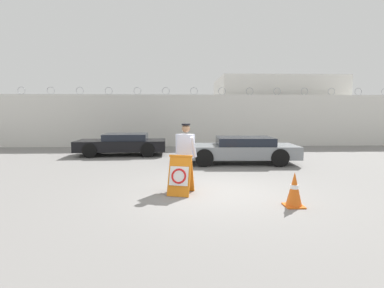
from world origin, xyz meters
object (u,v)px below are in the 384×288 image
(security_guard, at_px, (186,152))
(parked_car_rear_sedan, at_px, (240,149))
(traffic_cone_near, at_px, (294,189))
(parked_car_front_coupe, at_px, (122,144))
(barricade_sign, at_px, (181,175))

(security_guard, height_order, parked_car_rear_sedan, security_guard)
(security_guard, relative_size, traffic_cone_near, 2.29)
(security_guard, bearing_deg, parked_car_front_coupe, 139.13)
(traffic_cone_near, xyz_separation_m, parked_car_front_coupe, (-5.44, 8.58, 0.18))
(barricade_sign, bearing_deg, parked_car_rear_sedan, 77.76)
(security_guard, distance_m, traffic_cone_near, 3.12)
(parked_car_rear_sedan, bearing_deg, traffic_cone_near, 92.82)
(traffic_cone_near, distance_m, parked_car_front_coupe, 10.16)
(traffic_cone_near, distance_m, parked_car_rear_sedan, 5.92)
(barricade_sign, bearing_deg, security_guard, 93.34)
(security_guard, distance_m, parked_car_front_coupe, 7.36)
(traffic_cone_near, height_order, parked_car_rear_sedan, parked_car_rear_sedan)
(parked_car_front_coupe, height_order, parked_car_rear_sedan, parked_car_rear_sedan)
(traffic_cone_near, height_order, parked_car_front_coupe, parked_car_front_coupe)
(parked_car_rear_sedan, bearing_deg, barricade_sign, 64.42)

